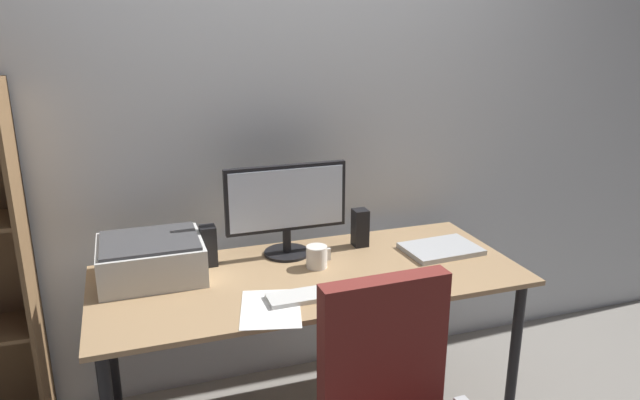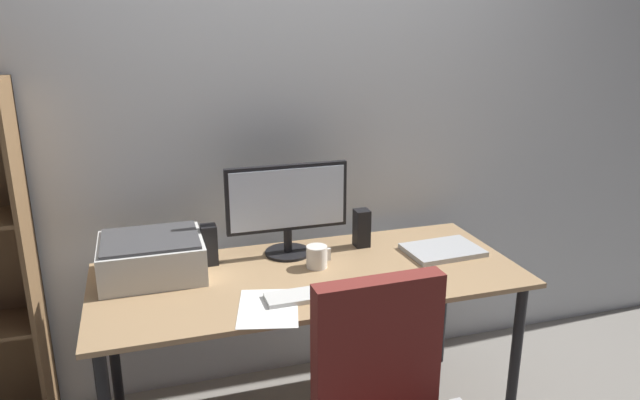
% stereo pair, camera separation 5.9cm
% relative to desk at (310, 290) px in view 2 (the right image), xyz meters
% --- Properties ---
extents(back_wall, '(6.40, 0.10, 2.60)m').
position_rel_desk_xyz_m(back_wall, '(0.00, 0.54, 0.64)').
color(back_wall, silver).
rests_on(back_wall, ground).
extents(desk, '(1.71, 0.73, 0.74)m').
position_rel_desk_xyz_m(desk, '(0.00, 0.00, 0.00)').
color(desk, tan).
rests_on(desk, ground).
extents(monitor, '(0.52, 0.20, 0.40)m').
position_rel_desk_xyz_m(monitor, '(-0.03, 0.22, 0.31)').
color(monitor, black).
rests_on(monitor, desk).
extents(keyboard, '(0.29, 0.11, 0.02)m').
position_rel_desk_xyz_m(keyboard, '(-0.08, -0.20, 0.09)').
color(keyboard, silver).
rests_on(keyboard, desk).
extents(mouse, '(0.08, 0.11, 0.03)m').
position_rel_desk_xyz_m(mouse, '(0.11, -0.22, 0.09)').
color(mouse, black).
rests_on(mouse, desk).
extents(coffee_mug, '(0.10, 0.09, 0.09)m').
position_rel_desk_xyz_m(coffee_mug, '(0.05, 0.05, 0.12)').
color(coffee_mug, white).
rests_on(coffee_mug, desk).
extents(laptop, '(0.33, 0.25, 0.02)m').
position_rel_desk_xyz_m(laptop, '(0.62, 0.04, 0.09)').
color(laptop, '#B7BABC').
rests_on(laptop, desk).
extents(speaker_left, '(0.06, 0.07, 0.17)m').
position_rel_desk_xyz_m(speaker_left, '(-0.37, 0.22, 0.16)').
color(speaker_left, black).
rests_on(speaker_left, desk).
extents(speaker_right, '(0.06, 0.07, 0.17)m').
position_rel_desk_xyz_m(speaker_right, '(0.31, 0.22, 0.16)').
color(speaker_right, black).
rests_on(speaker_right, desk).
extents(printer, '(0.40, 0.34, 0.16)m').
position_rel_desk_xyz_m(printer, '(-0.60, 0.17, 0.16)').
color(printer, silver).
rests_on(printer, desk).
extents(paper_sheet, '(0.28, 0.34, 0.00)m').
position_rel_desk_xyz_m(paper_sheet, '(-0.22, -0.24, 0.08)').
color(paper_sheet, white).
rests_on(paper_sheet, desk).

